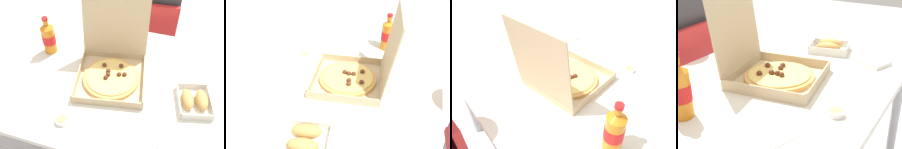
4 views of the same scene
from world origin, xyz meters
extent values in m
cube|color=silver|center=(0.00, 0.00, 0.69)|extent=(1.34, 0.89, 0.03)
cylinder|color=#B7B7BC|center=(0.60, -0.38, 0.34)|extent=(0.05, 0.05, 0.68)
cylinder|color=#B7B7BC|center=(0.60, 0.38, 0.34)|extent=(0.05, 0.05, 0.68)
cube|color=tan|center=(-0.03, -0.01, 0.71)|extent=(0.39, 0.39, 0.01)
cube|color=tan|center=(0.00, -0.18, 0.73)|extent=(0.33, 0.07, 0.04)
cube|color=tan|center=(-0.19, -0.04, 0.73)|extent=(0.07, 0.33, 0.04)
cube|color=tan|center=(0.13, 0.02, 0.73)|extent=(0.07, 0.33, 0.04)
cube|color=tan|center=(-0.06, 0.15, 0.73)|extent=(0.33, 0.07, 0.04)
cube|color=tan|center=(-0.06, 0.18, 0.92)|extent=(0.34, 0.11, 0.34)
cylinder|color=tan|center=(-0.03, -0.01, 0.72)|extent=(0.29, 0.29, 0.02)
cylinder|color=#EAC666|center=(-0.03, -0.01, 0.73)|extent=(0.25, 0.25, 0.01)
sphere|color=#562819|center=(0.00, 0.07, 0.74)|extent=(0.02, 0.02, 0.02)
sphere|color=#562819|center=(-0.05, 0.01, 0.74)|extent=(0.02, 0.02, 0.02)
sphere|color=#562819|center=(-0.09, 0.05, 0.74)|extent=(0.02, 0.02, 0.02)
sphere|color=#562819|center=(0.01, 0.01, 0.74)|extent=(0.02, 0.02, 0.02)
sphere|color=#562819|center=(-0.05, -0.04, 0.74)|extent=(0.02, 0.02, 0.02)
sphere|color=#562819|center=(0.03, 0.01, 0.74)|extent=(0.02, 0.02, 0.02)
sphere|color=#562819|center=(-0.05, -0.01, 0.74)|extent=(0.02, 0.02, 0.02)
cube|color=white|center=(0.39, -0.04, 0.71)|extent=(0.19, 0.22, 0.00)
cube|color=silver|center=(0.41, -0.13, 0.73)|extent=(0.15, 0.04, 0.03)
cube|color=silver|center=(0.37, 0.05, 0.73)|extent=(0.15, 0.04, 0.03)
cube|color=silver|center=(0.32, -0.06, 0.73)|extent=(0.05, 0.19, 0.03)
cube|color=silver|center=(0.46, -0.03, 0.73)|extent=(0.05, 0.19, 0.03)
ellipsoid|color=tan|center=(0.36, -0.05, 0.74)|extent=(0.08, 0.13, 0.05)
ellipsoid|color=tan|center=(0.42, -0.04, 0.74)|extent=(0.08, 0.13, 0.05)
cylinder|color=orange|center=(-0.43, 0.11, 0.79)|extent=(0.07, 0.07, 0.16)
cone|color=orange|center=(-0.43, 0.11, 0.88)|extent=(0.07, 0.07, 0.02)
cylinder|color=orange|center=(-0.43, 0.11, 0.90)|extent=(0.03, 0.03, 0.02)
cylinder|color=red|center=(-0.43, 0.11, 0.92)|extent=(0.03, 0.03, 0.01)
cylinder|color=red|center=(-0.43, 0.11, 0.80)|extent=(0.07, 0.07, 0.06)
cube|color=white|center=(-0.39, -0.18, 0.71)|extent=(0.25, 0.22, 0.00)
cube|color=white|center=(0.33, -0.30, 0.72)|extent=(0.14, 0.14, 0.02)
cylinder|color=white|center=(-0.17, -0.32, 0.72)|extent=(0.06, 0.06, 0.02)
cylinder|color=#DBBC66|center=(-0.17, -0.32, 0.72)|extent=(0.05, 0.05, 0.01)
camera|label=1|loc=(0.24, -0.88, 1.69)|focal=41.60mm
camera|label=2|loc=(0.86, 0.26, 1.44)|focal=36.87mm
camera|label=3|loc=(-0.72, 0.56, 1.44)|focal=36.57mm
camera|label=4|loc=(-1.00, -0.65, 1.26)|focal=49.99mm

